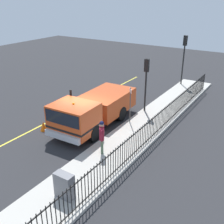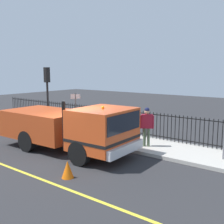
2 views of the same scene
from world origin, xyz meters
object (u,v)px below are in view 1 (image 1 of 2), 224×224
(worker_standing, at_px, (102,134))
(traffic_cone, at_px, (43,126))
(utility_cabinet, at_px, (64,186))
(traffic_light_near, at_px, (146,75))
(work_truck, at_px, (91,109))
(street_sign, at_px, (130,101))
(traffic_light_mid, at_px, (184,50))

(worker_standing, distance_m, traffic_cone, 4.75)
(utility_cabinet, bearing_deg, traffic_light_near, 97.39)
(worker_standing, bearing_deg, traffic_cone, 52.98)
(work_truck, bearing_deg, street_sign, -140.28)
(traffic_cone, bearing_deg, utility_cabinet, -37.00)
(traffic_light_near, bearing_deg, utility_cabinet, 94.56)
(street_sign, bearing_deg, worker_standing, -81.48)
(work_truck, height_order, traffic_cone, work_truck)
(traffic_cone, bearing_deg, worker_standing, -4.71)
(traffic_light_mid, height_order, traffic_cone, traffic_light_mid)
(traffic_light_mid, relative_size, traffic_cone, 7.15)
(traffic_light_mid, xyz_separation_m, street_sign, (0.01, -9.61, -1.58))
(street_sign, bearing_deg, traffic_light_near, 91.06)
(traffic_light_mid, bearing_deg, work_truck, 91.75)
(traffic_light_mid, bearing_deg, utility_cabinet, 105.03)
(traffic_light_near, bearing_deg, work_truck, 62.33)
(traffic_light_near, distance_m, traffic_cone, 7.50)
(traffic_light_mid, distance_m, street_sign, 9.74)
(work_truck, distance_m, street_sign, 2.48)
(worker_standing, distance_m, traffic_light_near, 6.44)
(utility_cabinet, bearing_deg, street_sign, 99.20)
(traffic_light_mid, height_order, street_sign, traffic_light_mid)
(work_truck, bearing_deg, traffic_light_near, -116.95)
(traffic_light_mid, xyz_separation_m, traffic_cone, (-4.02, -13.24, -2.89))
(worker_standing, bearing_deg, utility_cabinet, 157.65)
(work_truck, xyz_separation_m, street_sign, (1.82, 1.63, 0.39))
(work_truck, distance_m, worker_standing, 3.40)
(utility_cabinet, distance_m, street_sign, 7.75)
(traffic_light_near, height_order, traffic_cone, traffic_light_near)
(work_truck, relative_size, utility_cabinet, 6.06)
(utility_cabinet, distance_m, traffic_cone, 6.60)
(worker_standing, xyz_separation_m, traffic_light_mid, (-0.61, 13.62, 1.92))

